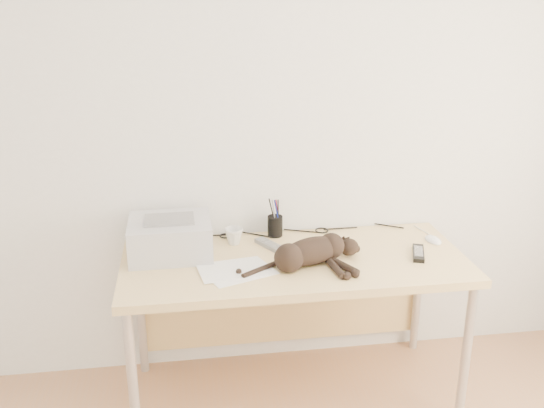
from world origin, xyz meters
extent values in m
plane|color=white|center=(0.00, 1.75, 1.30)|extent=(3.50, 0.00, 3.50)
cube|color=#E5C986|center=(0.00, 1.39, 0.72)|extent=(1.60, 0.70, 0.04)
cylinder|color=#B9B9BB|center=(-0.75, 1.09, 0.35)|extent=(0.04, 0.04, 0.70)
cylinder|color=#B9B9BB|center=(0.75, 1.09, 0.35)|extent=(0.04, 0.04, 0.70)
cylinder|color=#B9B9BB|center=(-0.75, 1.69, 0.35)|extent=(0.04, 0.04, 0.70)
cylinder|color=#B9B9BB|center=(0.75, 1.69, 0.35)|extent=(0.04, 0.04, 0.70)
cube|color=#E5C986|center=(0.00, 1.72, 0.40)|extent=(1.48, 0.02, 0.60)
cube|color=#ADADB2|center=(-0.57, 1.53, 0.83)|extent=(0.38, 0.33, 0.17)
cube|color=black|center=(-0.57, 1.53, 0.83)|extent=(0.32, 0.02, 0.10)
cube|color=slate|center=(-0.57, 1.53, 0.92)|extent=(0.23, 0.16, 0.01)
cube|color=white|center=(-0.27, 1.28, 0.74)|extent=(0.35, 0.30, 0.00)
cube|color=white|center=(-0.30, 1.30, 0.74)|extent=(0.32, 0.25, 0.00)
ellipsoid|color=black|center=(0.06, 1.32, 0.80)|extent=(0.33, 0.22, 0.13)
sphere|color=black|center=(-0.05, 1.27, 0.80)|extent=(0.13, 0.13, 0.13)
ellipsoid|color=black|center=(0.26, 1.38, 0.79)|extent=(0.12, 0.11, 0.08)
cone|color=black|center=(0.24, 1.41, 0.82)|extent=(0.04, 0.05, 0.04)
cone|color=black|center=(0.26, 1.42, 0.81)|extent=(0.04, 0.05, 0.04)
cylinder|color=black|center=(0.15, 1.23, 0.76)|extent=(0.09, 0.18, 0.03)
cylinder|color=black|center=(0.20, 1.24, 0.76)|extent=(0.09, 0.18, 0.03)
cylinder|color=black|center=(-0.18, 1.27, 0.75)|extent=(0.19, 0.09, 0.02)
imported|color=white|center=(-0.26, 1.60, 0.78)|extent=(0.12, 0.12, 0.08)
cylinder|color=black|center=(-0.05, 1.68, 0.79)|extent=(0.08, 0.08, 0.11)
cylinder|color=#990C0C|center=(-0.06, 1.68, 0.86)|extent=(0.01, 0.01, 0.14)
cylinder|color=navy|center=(-0.04, 1.69, 0.86)|extent=(0.01, 0.01, 0.14)
cylinder|color=black|center=(-0.05, 1.67, 0.86)|extent=(0.01, 0.01, 0.14)
cube|color=slate|center=(-0.10, 1.54, 0.75)|extent=(0.14, 0.19, 0.02)
cube|color=black|center=(0.58, 1.34, 0.75)|extent=(0.11, 0.19, 0.02)
ellipsoid|color=white|center=(0.72, 1.49, 0.76)|extent=(0.08, 0.12, 0.04)
camera|label=1|loc=(-0.48, -1.14, 1.92)|focal=40.00mm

